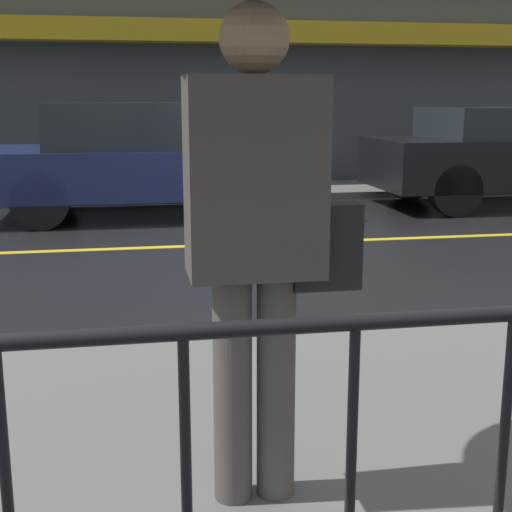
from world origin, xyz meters
TOP-DOWN VIEW (x-y plane):
  - ground_plane at (0.00, 0.00)m, footprint 80.00×80.00m
  - sidewalk_near at (0.00, -4.74)m, footprint 28.00×3.15m
  - sidewalk_far at (0.00, 4.00)m, footprint 28.00×1.67m
  - lane_marking at (0.00, 0.00)m, footprint 25.20×0.12m
  - building_storefront at (0.00, 4.96)m, footprint 28.00×0.85m
  - pedestrian at (-0.76, -5.09)m, footprint 1.07×1.07m
  - car_navy at (-0.97, 2.16)m, footprint 4.23×1.89m

SIDE VIEW (x-z plane):
  - ground_plane at x=0.00m, z-range 0.00..0.00m
  - lane_marking at x=0.00m, z-range 0.00..0.01m
  - sidewalk_far at x=0.00m, z-range 0.00..0.11m
  - sidewalk_near at x=0.00m, z-range 0.00..0.11m
  - car_navy at x=-0.97m, z-range 0.02..1.51m
  - pedestrian at x=-0.76m, z-range 0.73..2.89m
  - building_storefront at x=0.00m, z-range 0.01..4.93m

